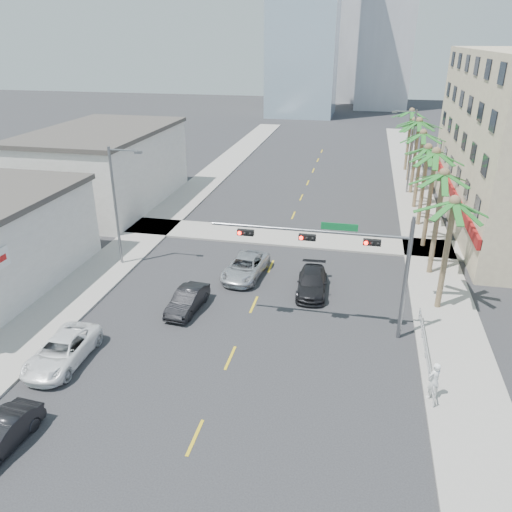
{
  "coord_description": "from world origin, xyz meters",
  "views": [
    {
      "loc": [
        6.1,
        -17.72,
        16.04
      ],
      "look_at": [
        0.15,
        9.95,
        3.5
      ],
      "focal_mm": 35.0,
      "sensor_mm": 36.0,
      "label": 1
    }
  ],
  "objects_px": {
    "car_parked_far": "(62,351)",
    "pedestrian": "(434,380)",
    "traffic_signal_mast": "(348,253)",
    "car_lane_center": "(245,267)",
    "car_parked_mid": "(0,436)",
    "car_lane_left": "(187,300)",
    "car_lane_right": "(312,283)"
  },
  "relations": [
    {
      "from": "car_parked_far",
      "to": "pedestrian",
      "type": "xyz_separation_m",
      "value": [
        18.92,
        1.01,
        0.41
      ]
    },
    {
      "from": "car_parked_far",
      "to": "traffic_signal_mast",
      "type": "bearing_deg",
      "value": 22.27
    },
    {
      "from": "car_lane_right",
      "to": "pedestrian",
      "type": "height_order",
      "value": "pedestrian"
    },
    {
      "from": "car_lane_left",
      "to": "pedestrian",
      "type": "bearing_deg",
      "value": -16.83
    },
    {
      "from": "car_lane_center",
      "to": "car_lane_right",
      "type": "xyz_separation_m",
      "value": [
        4.98,
        -1.39,
        -0.03
      ]
    },
    {
      "from": "car_parked_far",
      "to": "car_lane_left",
      "type": "xyz_separation_m",
      "value": [
        4.65,
        6.72,
        -0.03
      ]
    },
    {
      "from": "car_lane_right",
      "to": "car_parked_far",
      "type": "bearing_deg",
      "value": -141.07
    },
    {
      "from": "car_lane_left",
      "to": "pedestrian",
      "type": "xyz_separation_m",
      "value": [
        14.27,
        -5.71,
        0.43
      ]
    },
    {
      "from": "car_parked_far",
      "to": "pedestrian",
      "type": "height_order",
      "value": "pedestrian"
    },
    {
      "from": "traffic_signal_mast",
      "to": "car_lane_center",
      "type": "distance_m",
      "value": 10.39
    },
    {
      "from": "traffic_signal_mast",
      "to": "pedestrian",
      "type": "distance_m",
      "value": 7.93
    },
    {
      "from": "car_parked_mid",
      "to": "pedestrian",
      "type": "height_order",
      "value": "pedestrian"
    },
    {
      "from": "traffic_signal_mast",
      "to": "car_lane_left",
      "type": "relative_size",
      "value": 2.66
    },
    {
      "from": "car_lane_left",
      "to": "car_lane_right",
      "type": "xyz_separation_m",
      "value": [
        7.45,
        4.11,
        0.01
      ]
    },
    {
      "from": "traffic_signal_mast",
      "to": "car_lane_left",
      "type": "height_order",
      "value": "traffic_signal_mast"
    },
    {
      "from": "car_lane_left",
      "to": "car_parked_far",
      "type": "bearing_deg",
      "value": -119.72
    },
    {
      "from": "car_parked_mid",
      "to": "pedestrian",
      "type": "xyz_separation_m",
      "value": [
        18.1,
        7.04,
        0.45
      ]
    },
    {
      "from": "car_parked_far",
      "to": "pedestrian",
      "type": "relative_size",
      "value": 2.65
    },
    {
      "from": "car_lane_center",
      "to": "pedestrian",
      "type": "height_order",
      "value": "pedestrian"
    },
    {
      "from": "car_lane_right",
      "to": "pedestrian",
      "type": "distance_m",
      "value": 11.97
    },
    {
      "from": "traffic_signal_mast",
      "to": "car_parked_mid",
      "type": "bearing_deg",
      "value": -137.99
    },
    {
      "from": "car_lane_center",
      "to": "car_lane_right",
      "type": "bearing_deg",
      "value": -9.62
    },
    {
      "from": "car_parked_far",
      "to": "car_lane_left",
      "type": "relative_size",
      "value": 1.23
    },
    {
      "from": "car_lane_center",
      "to": "car_lane_right",
      "type": "height_order",
      "value": "car_lane_center"
    },
    {
      "from": "car_lane_center",
      "to": "pedestrian",
      "type": "relative_size",
      "value": 2.71
    },
    {
      "from": "car_lane_left",
      "to": "car_lane_center",
      "type": "distance_m",
      "value": 6.03
    },
    {
      "from": "car_lane_left",
      "to": "car_lane_right",
      "type": "relative_size",
      "value": 0.87
    },
    {
      "from": "car_parked_mid",
      "to": "car_lane_center",
      "type": "relative_size",
      "value": 0.78
    },
    {
      "from": "car_parked_far",
      "to": "car_lane_right",
      "type": "xyz_separation_m",
      "value": [
        12.1,
        10.83,
        -0.02
      ]
    },
    {
      "from": "car_parked_mid",
      "to": "car_lane_center",
      "type": "xyz_separation_m",
      "value": [
        6.3,
        18.25,
        0.06
      ]
    },
    {
      "from": "car_lane_center",
      "to": "car_lane_right",
      "type": "relative_size",
      "value": 1.09
    },
    {
      "from": "traffic_signal_mast",
      "to": "car_parked_far",
      "type": "xyz_separation_m",
      "value": [
        -14.41,
        -6.2,
        -4.34
      ]
    }
  ]
}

